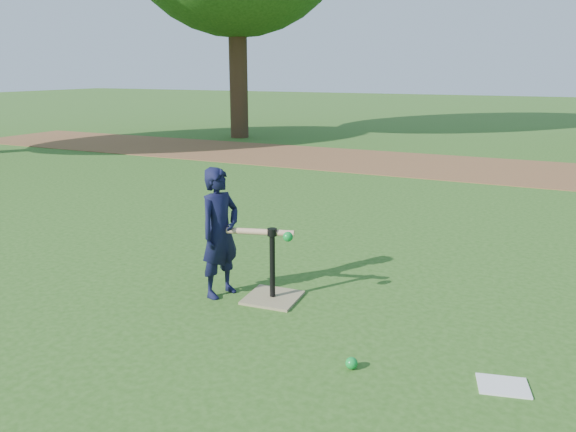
% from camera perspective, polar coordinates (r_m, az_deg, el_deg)
% --- Properties ---
extents(ground, '(80.00, 80.00, 0.00)m').
position_cam_1_polar(ground, '(4.69, -3.45, -8.85)').
color(ground, '#285116').
rests_on(ground, ground).
extents(dirt_strip, '(24.00, 3.00, 0.01)m').
position_cam_1_polar(dirt_strip, '(11.59, 14.87, 4.96)').
color(dirt_strip, brown).
rests_on(dirt_strip, ground).
extents(child, '(0.35, 0.45, 1.10)m').
position_cam_1_polar(child, '(4.71, -6.93, -1.69)').
color(child, black).
rests_on(child, ground).
extents(wiffle_ball_ground, '(0.08, 0.08, 0.08)m').
position_cam_1_polar(wiffle_ball_ground, '(3.75, 6.47, -14.63)').
color(wiffle_ball_ground, '#0C8A2C').
rests_on(wiffle_ball_ground, ground).
extents(clipboard, '(0.34, 0.29, 0.01)m').
position_cam_1_polar(clipboard, '(3.80, 21.02, -15.80)').
color(clipboard, silver).
rests_on(clipboard, ground).
extents(batting_tee, '(0.46, 0.46, 0.61)m').
position_cam_1_polar(batting_tee, '(4.73, -1.58, -7.18)').
color(batting_tee, '#90815B').
rests_on(batting_tee, ground).
extents(swing_action, '(0.67, 0.21, 0.08)m').
position_cam_1_polar(swing_action, '(4.59, -2.82, -1.68)').
color(swing_action, tan).
rests_on(swing_action, ground).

